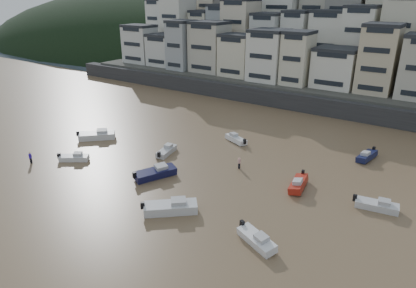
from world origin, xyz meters
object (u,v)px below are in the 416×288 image
Objects in this scene: boat_b at (257,238)px; person_blue at (30,158)px; boat_k at (97,134)px; boat_f at (166,150)px; boat_i at (367,155)px; boat_e at (299,183)px; boat_j at (74,157)px; boat_a at (171,206)px; boat_c at (155,172)px; boat_h at (236,138)px; boat_d at (377,204)px; person_pink at (239,163)px.

boat_b is 35.90m from person_blue.
boat_f is at bearing -36.73° from boat_k.
boat_i is 0.78× the size of boat_k.
boat_e reaches higher than boat_j.
boat_a is 10.63m from boat_b.
person_blue is at bearing -171.82° from boat_j.
boat_i is (4.21, 27.37, -0.01)m from boat_b.
boat_a reaches higher than boat_c.
boat_h is 23.54m from boat_k.
person_blue is at bearing -44.09° from boat_i.
boat_a reaches higher than boat_k.
boat_f is 2.82× the size of person_blue.
boat_d is 0.97× the size of boat_e.
boat_e is at bearing -4.62° from person_pink.
person_pink is (21.47, 11.48, 0.25)m from boat_j.
boat_c is 1.22× the size of boat_d.
boat_d is at bearing 18.84° from person_blue.
boat_k is at bearing 54.64° from boat_h.
person_pink is at bearing 169.50° from boat_d.
boat_d is 1.03× the size of boat_f.
boat_d is 41.31m from boat_j.
boat_b is 2.92× the size of person_blue.
boat_k is (-34.67, -2.96, 0.17)m from boat_e.
boat_f reaches higher than boat_h.
person_blue and person_pink have the same top height.
boat_c is at bearing 105.44° from boat_h.
boat_j is at bearing 131.10° from boat_a.
boat_d is 46.76m from person_blue.
boat_e is at bearing 172.51° from boat_d.
boat_b is 17.13m from person_pink.
person_blue is 30.23m from person_pink.
boat_e reaches higher than boat_h.
boat_d is 0.78× the size of boat_k.
boat_d is 1.01× the size of boat_i.
boat_e is 15.06m from boat_i.
boat_c is 1.35× the size of boat_j.
person_pink is (-14.17, -13.43, 0.18)m from boat_i.
boat_h is at bearing -66.04° from boat_i.
boat_h is 0.75× the size of boat_k.
person_blue is at bearing -153.26° from boat_b.
boat_b is 18.60m from boat_c.
boat_a is 1.42× the size of boat_j.
boat_e is at bearing 170.86° from boat_h.
boat_d is 1.05× the size of boat_h.
boat_k is at bearing -171.81° from person_pink.
person_blue is (-34.96, -14.86, 0.15)m from boat_e.
boat_b is at bearing -130.95° from boat_d.
boat_c is at bearing -171.52° from boat_d.
boat_b is at bearing -5.04° from boat_e.
boat_c is at bearing 101.33° from boat_a.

